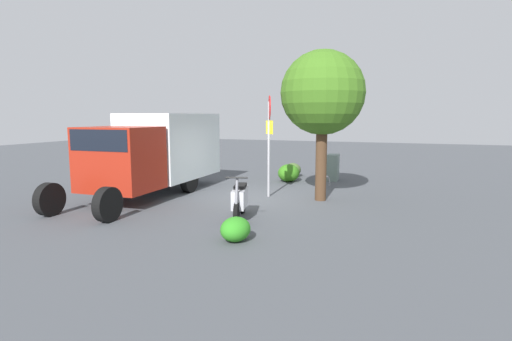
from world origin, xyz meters
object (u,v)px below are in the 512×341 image
box_truck_near (156,149)px  motorcycle (240,199)px  street_tree (323,94)px  bike_rack_hoop (327,187)px  stop_sign (269,130)px  utility_cabinet (333,167)px

box_truck_near → motorcycle: size_ratio=3.94×
street_tree → bike_rack_hoop: street_tree is taller
motorcycle → stop_sign: (-2.98, -0.21, 1.70)m
stop_sign → street_tree: 2.06m
stop_sign → street_tree: street_tree is taller
street_tree → utility_cabinet: bearing=-175.5°
bike_rack_hoop → utility_cabinet: bearing=-177.7°
stop_sign → box_truck_near: bearing=-77.5°
box_truck_near → motorcycle: (2.14, 4.02, -1.03)m
stop_sign → street_tree: (-0.05, 1.72, 1.13)m
utility_cabinet → stop_sign: bearing=-18.5°
box_truck_near → motorcycle: 4.67m
motorcycle → stop_sign: size_ratio=0.53×
box_truck_near → bike_rack_hoop: size_ratio=8.22×
motorcycle → street_tree: 4.41m
stop_sign → utility_cabinet: 4.70m
utility_cabinet → bike_rack_hoop: bearing=2.3°
street_tree → motorcycle: bearing=-26.5°
box_truck_near → utility_cabinet: size_ratio=6.43×
motorcycle → utility_cabinet: size_ratio=1.63×
motorcycle → bike_rack_hoop: (-5.49, 1.26, -0.52)m
motorcycle → street_tree: street_tree is taller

